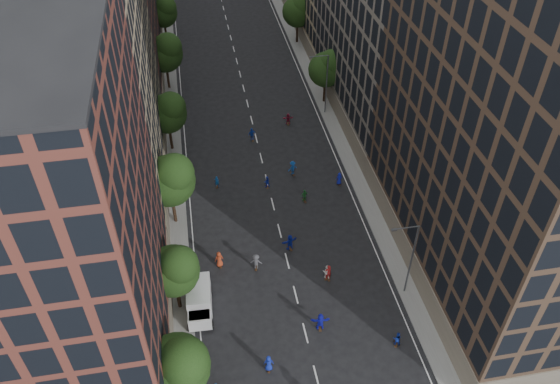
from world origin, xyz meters
The scene contains 32 objects.
ground centered at (0.00, 40.00, 0.00)m, with size 240.00×240.00×0.00m, color black.
sidewalk_left centered at (-12.00, 47.50, 0.07)m, with size 4.00×105.00×0.15m, color slate.
sidewalk_right centered at (12.00, 47.50, 0.07)m, with size 4.00×105.00×0.15m, color slate.
bldg_left_a centered at (-19.00, 11.00, 15.00)m, with size 14.00×22.00×30.00m, color #5D2B23.
bldg_left_b centered at (-19.00, 35.00, 17.00)m, with size 14.00×26.00×34.00m, color #988563.
bldg_right_a centered at (19.00, 15.00, 18.00)m, with size 14.00×30.00×36.00m, color #433024.
tree_left_0 centered at (-11.01, 3.85, 5.96)m, with size 5.20×5.20×8.83m.
tree_left_1 centered at (-11.02, 13.86, 5.55)m, with size 4.80×4.80×8.21m.
tree_left_2 centered at (-10.99, 25.83, 6.36)m, with size 5.60×5.60×9.45m.
tree_left_3 centered at (-11.02, 39.85, 5.82)m, with size 5.00×5.00×8.58m.
tree_left_4 centered at (-11.00, 55.84, 6.10)m, with size 5.40×5.40×9.08m.
tree_left_5 centered at (-11.02, 71.86, 5.68)m, with size 4.80×4.80×8.33m.
tree_right_a centered at (11.38, 47.85, 5.63)m, with size 5.00×5.00×8.39m.
tree_right_b centered at (11.39, 67.85, 5.96)m, with size 5.20×5.20×8.83m.
streetlamp_near centered at (10.37, 12.00, 5.17)m, with size 2.64×0.22×9.06m.
streetlamp_far centered at (10.37, 45.00, 5.17)m, with size 2.64×0.22×9.06m.
cargo_van centered at (-9.29, 13.28, 1.41)m, with size 2.60×5.15×2.68m.
skater_0 centered at (-3.90, 5.95, 0.88)m, with size 0.86×0.56×1.75m, color #13259B.
skater_2 centered at (7.79, 6.43, 0.77)m, with size 0.75×0.58×1.54m, color navy.
skater_5 centered at (1.43, 9.28, 0.96)m, with size 1.78×0.57×1.92m, color #1619B8.
skater_6 centered at (-6.97, 18.57, 0.94)m, with size 0.92×0.60×1.88m, color #A3361B.
skater_7 centered at (3.58, 14.94, 0.93)m, with size 0.68×0.45×1.86m, color #A41B1B.
skater_8 centered at (3.45, 15.10, 0.83)m, with size 0.81×0.63×1.66m, color silver.
skater_9 centered at (-3.30, 17.59, 0.93)m, with size 1.20×0.69×1.86m, color #48484E.
skater_10 centered at (3.73, 26.89, 0.80)m, with size 0.94×0.39×1.61m, color #22742E.
skater_11 centered at (0.60, 19.66, 0.94)m, with size 1.75×0.56×1.89m, color #1322A1.
skater_12 centered at (8.50, 29.19, 0.80)m, with size 0.78×0.51×1.60m, color #151CAC.
skater_13 centered at (-6.09, 31.30, 0.75)m, with size 0.55×0.36×1.50m, color #144FA3.
skater_14 centered at (-0.19, 30.17, 0.76)m, with size 0.74×0.57×1.51m, color #1528B1.
skater_15 centered at (3.32, 32.02, 0.95)m, with size 1.23×0.71×1.90m, color navy.
skater_16 centered at (-0.60, 40.14, 0.91)m, with size 1.07×0.45×1.82m, color #173EBB.
skater_17 centered at (4.88, 43.10, 0.81)m, with size 1.50×0.48×1.62m, color #9F1A39.
Camera 1 is at (-7.48, -19.61, 42.50)m, focal length 35.00 mm.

